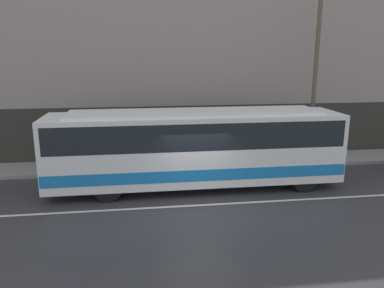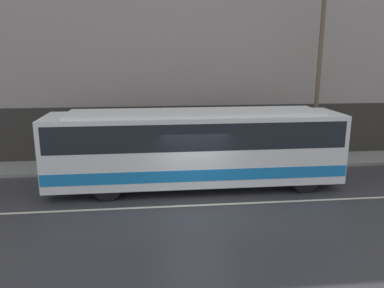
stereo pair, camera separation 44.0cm
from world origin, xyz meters
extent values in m
plane|color=#333338|center=(0.00, 0.00, 0.00)|extent=(60.00, 60.00, 0.00)
cube|color=gray|center=(0.00, 5.12, 0.07)|extent=(60.00, 2.24, 0.14)
cube|color=gray|center=(0.00, 6.39, 6.75)|extent=(60.00, 0.30, 13.50)
cube|color=#2D2B28|center=(0.00, 6.23, 1.40)|extent=(60.00, 0.06, 2.80)
cube|color=beige|center=(0.00, 0.00, 0.00)|extent=(54.00, 0.14, 0.01)
cube|color=white|center=(0.15, 1.93, 1.70)|extent=(11.68, 2.46, 2.70)
cube|color=#1972BF|center=(0.15, 1.93, 0.90)|extent=(11.62, 2.48, 0.45)
cube|color=black|center=(0.15, 1.93, 2.36)|extent=(11.33, 2.48, 1.03)
cube|color=orange|center=(5.94, 1.93, 2.86)|extent=(0.12, 1.85, 0.28)
cube|color=white|center=(0.15, 1.93, 3.11)|extent=(9.93, 2.09, 0.12)
cylinder|color=black|center=(4.39, 0.86, 0.53)|extent=(1.07, 0.28, 1.07)
cylinder|color=black|center=(4.39, 3.00, 0.53)|extent=(1.07, 0.28, 1.07)
cylinder|color=black|center=(-3.29, 0.86, 0.53)|extent=(1.07, 0.28, 1.07)
cylinder|color=black|center=(-3.29, 3.00, 0.53)|extent=(1.07, 0.28, 1.07)
cylinder|color=brown|center=(6.27, 4.45, 4.39)|extent=(0.20, 0.20, 8.49)
cylinder|color=maroon|center=(-0.27, 5.17, 0.87)|extent=(0.36, 0.36, 1.46)
sphere|color=tan|center=(-0.27, 5.17, 1.74)|extent=(0.27, 0.27, 0.27)
camera|label=1|loc=(-2.01, -12.54, 5.36)|focal=35.00mm
camera|label=2|loc=(-1.58, -12.59, 5.36)|focal=35.00mm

